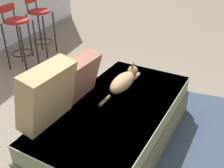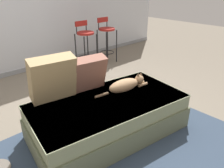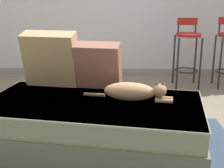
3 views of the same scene
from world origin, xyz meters
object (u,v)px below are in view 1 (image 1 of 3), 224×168
Objects in this scene: throw_pillow_corner at (47,95)px; throw_pillow_middle at (80,77)px; couch at (116,123)px; bar_stool_by_doorway at (40,21)px; bar_stool_near_window at (18,31)px; cat at (124,81)px.

throw_pillow_corner is 1.19× the size of throw_pillow_middle.
throw_pillow_middle is at bearing -9.04° from throw_pillow_corner.
couch is at bearing -45.75° from throw_pillow_corner.
throw_pillow_corner is 0.55× the size of bar_stool_by_doorway.
throw_pillow_middle reaches higher than couch.
bar_stool_by_doorway reaches higher than bar_stool_near_window.
bar_stool_near_window reaches higher than couch.
throw_pillow_middle reaches higher than cat.
couch is 0.57m from throw_pillow_middle.
couch is 0.44m from cat.
bar_stool_near_window reaches higher than throw_pillow_middle.
throw_pillow_corner reaches higher than couch.
throw_pillow_corner is at bearing 134.25° from couch.
couch is 1.99× the size of bar_stool_near_window.
bar_stool_near_window is (1.57, 1.50, -0.12)m from throw_pillow_corner.
throw_pillow_middle is at bearing 133.54° from cat.
bar_stool_near_window is at bearing 54.22° from throw_pillow_middle.
bar_stool_by_doorway is (1.39, 1.90, 0.07)m from cat.
throw_pillow_middle is (0.01, 0.37, 0.43)m from couch.
bar_stool_by_doorway is at bearing 53.81° from cat.
cat is (0.31, -0.33, -0.14)m from throw_pillow_middle.
throw_pillow_corner is at bearing 152.02° from cat.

